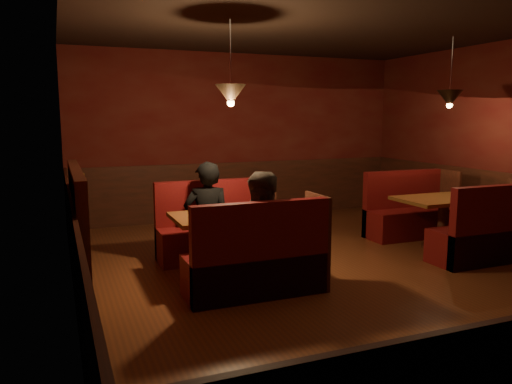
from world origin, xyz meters
name	(u,v)px	position (x,y,z in m)	size (l,w,h in m)	color
room	(324,184)	(-0.28, 0.05, 1.05)	(6.02, 7.02, 2.92)	#582C19
main_table	(233,228)	(-1.26, 0.39, 0.55)	(1.33, 0.81, 0.93)	#573618
main_bench_far	(215,233)	(-1.24, 1.14, 0.32)	(1.46, 0.52, 1.00)	#4B0B13
main_bench_near	(259,266)	(-1.24, -0.37, 0.32)	(1.46, 0.52, 1.00)	#4B0B13
second_table	(443,211)	(1.82, 0.42, 0.53)	(1.26, 0.81, 0.71)	#573618
second_bench_far	(409,215)	(1.85, 1.17, 0.32)	(1.39, 0.52, 1.00)	#4B0B13
second_bench_near	(487,238)	(1.85, -0.34, 0.32)	(1.39, 0.52, 1.00)	#4B0B13
diner_a	(207,198)	(-1.38, 1.02, 0.81)	(0.59, 0.39, 1.62)	black
diner_b	(267,216)	(-1.12, -0.27, 0.80)	(0.78, 0.61, 1.61)	#322822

